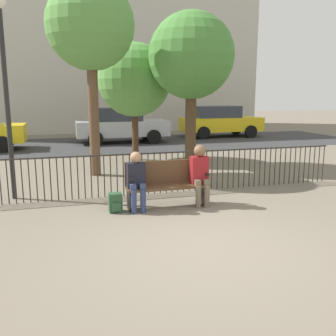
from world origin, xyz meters
TOP-DOWN VIEW (x-y plane):
  - ground_plane at (0.00, 0.00)m, footprint 80.00×80.00m
  - park_bench at (0.00, 2.11)m, footprint 1.66×0.45m
  - seated_person_0 at (-0.65, 1.97)m, footprint 0.34×0.39m
  - seated_person_1 at (0.65, 1.98)m, footprint 0.34×0.39m
  - backpack at (-1.06, 2.00)m, footprint 0.25×0.23m
  - fence_railing at (-0.02, 3.11)m, footprint 9.01×0.03m
  - tree_0 at (-1.13, 5.50)m, footprint 2.32×2.32m
  - tree_1 at (0.41, 7.64)m, footprint 2.44×2.44m
  - tree_2 at (1.88, 6.12)m, footprint 2.59×2.59m
  - lamp_post at (-3.04, 3.54)m, footprint 0.28×0.28m
  - street_surface at (0.00, 12.00)m, footprint 24.00×6.00m
  - parked_car_0 at (0.61, 12.40)m, footprint 4.20×1.94m
  - parked_car_2 at (6.01, 13.40)m, footprint 4.20×1.94m
  - building_facade at (0.00, 20.00)m, footprint 20.00×6.00m

SIDE VIEW (x-z plane):
  - ground_plane at x=0.00m, z-range 0.00..0.00m
  - street_surface at x=0.00m, z-range 0.00..0.01m
  - backpack at x=-1.06m, z-range 0.00..0.37m
  - park_bench at x=0.00m, z-range 0.03..0.95m
  - fence_railing at x=-0.02m, z-range 0.08..1.03m
  - seated_person_0 at x=-0.65m, z-range 0.08..1.23m
  - seated_person_1 at x=0.65m, z-range 0.09..1.33m
  - parked_car_0 at x=0.61m, z-range 0.03..1.65m
  - parked_car_2 at x=6.01m, z-range 0.03..1.65m
  - tree_1 at x=0.41m, z-range 0.73..4.64m
  - lamp_post at x=-3.04m, z-range 0.62..4.78m
  - tree_2 at x=1.88m, z-range 1.00..5.66m
  - tree_0 at x=-1.13m, z-range 1.37..6.51m
  - building_facade at x=0.00m, z-range 0.00..12.54m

